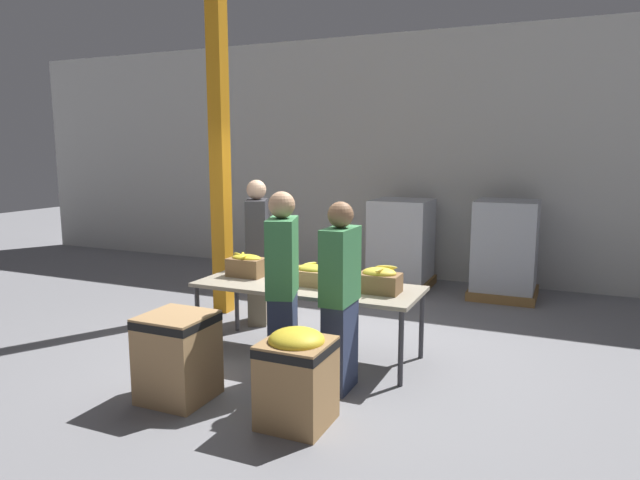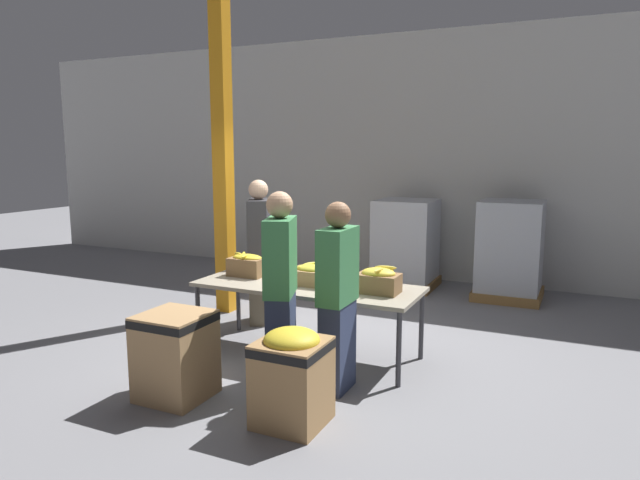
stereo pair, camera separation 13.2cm
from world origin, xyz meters
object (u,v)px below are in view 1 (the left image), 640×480
at_px(banana_box_2, 379,280).
at_px(volunteer_0, 257,253).
at_px(donation_bin_1, 297,374).
at_px(support_pillar, 220,161).
at_px(volunteer_2, 283,290).
at_px(banana_box_1, 314,275).
at_px(volunteer_1, 340,298).
at_px(donation_bin_0, 178,354).
at_px(banana_box_0, 246,265).
at_px(pallet_stack_0, 401,244).
at_px(pallet_stack_1, 505,250).
at_px(sorting_table, 308,289).

relative_size(banana_box_2, volunteer_0, 0.23).
height_order(volunteer_0, donation_bin_1, volunteer_0).
xyz_separation_m(donation_bin_1, support_pillar, (-2.29, 2.45, 1.58)).
xyz_separation_m(volunteer_0, volunteer_2, (1.15, -1.54, 0.00)).
relative_size(banana_box_1, volunteer_1, 0.28).
bearing_deg(banana_box_1, donation_bin_0, -113.67).
relative_size(banana_box_0, pallet_stack_0, 0.30).
distance_m(banana_box_0, volunteer_2, 1.23).
xyz_separation_m(donation_bin_1, pallet_stack_1, (1.05, 4.72, 0.28)).
height_order(donation_bin_0, pallet_stack_0, pallet_stack_0).
distance_m(banana_box_1, pallet_stack_1, 3.63).
bearing_deg(volunteer_1, support_pillar, 53.91).
bearing_deg(pallet_stack_1, banana_box_0, -126.85).
relative_size(donation_bin_0, pallet_stack_1, 0.53).
bearing_deg(sorting_table, support_pillar, 149.16).
bearing_deg(volunteer_2, pallet_stack_0, -18.56).
height_order(volunteer_1, volunteer_2, volunteer_2).
distance_m(banana_box_1, volunteer_2, 0.79).
distance_m(banana_box_2, volunteer_0, 1.98).
bearing_deg(donation_bin_0, banana_box_2, 46.19).
height_order(volunteer_0, pallet_stack_0, volunteer_0).
distance_m(banana_box_0, banana_box_2, 1.57).
distance_m(sorting_table, banana_box_0, 0.81).
height_order(banana_box_1, donation_bin_0, banana_box_1).
bearing_deg(banana_box_2, donation_bin_1, -98.52).
height_order(sorting_table, volunteer_2, volunteer_2).
bearing_deg(volunteer_0, volunteer_2, 12.25).
xyz_separation_m(banana_box_2, pallet_stack_0, (-0.72, 3.34, -0.21)).
xyz_separation_m(banana_box_0, support_pillar, (-0.94, 0.94, 1.11)).
bearing_deg(banana_box_0, pallet_stack_1, 53.15).
bearing_deg(donation_bin_0, volunteer_1, 31.72).
relative_size(volunteer_1, pallet_stack_0, 1.24).
height_order(volunteer_2, pallet_stack_0, volunteer_2).
bearing_deg(volunteer_0, volunteer_1, 24.63).
bearing_deg(volunteer_0, pallet_stack_0, 132.16).
height_order(sorting_table, banana_box_2, banana_box_2).
xyz_separation_m(volunteer_1, support_pillar, (-2.35, 1.70, 1.15)).
xyz_separation_m(volunteer_1, volunteer_2, (-0.53, -0.09, 0.04)).
bearing_deg(support_pillar, volunteer_1, -35.86).
bearing_deg(pallet_stack_1, pallet_stack_0, 178.60).
bearing_deg(donation_bin_1, volunteer_2, 125.05).
distance_m(banana_box_0, banana_box_1, 0.85).
height_order(volunteer_0, support_pillar, support_pillar).
xyz_separation_m(support_pillar, pallet_stack_1, (3.34, 2.27, -1.30)).
xyz_separation_m(volunteer_2, donation_bin_1, (0.46, -0.66, -0.47)).
distance_m(banana_box_1, support_pillar, 2.34).
xyz_separation_m(volunteer_2, pallet_stack_1, (1.51, 4.06, -0.19)).
bearing_deg(donation_bin_0, volunteer_2, 43.90).
distance_m(donation_bin_0, pallet_stack_0, 4.81).
distance_m(volunteer_0, donation_bin_1, 2.76).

